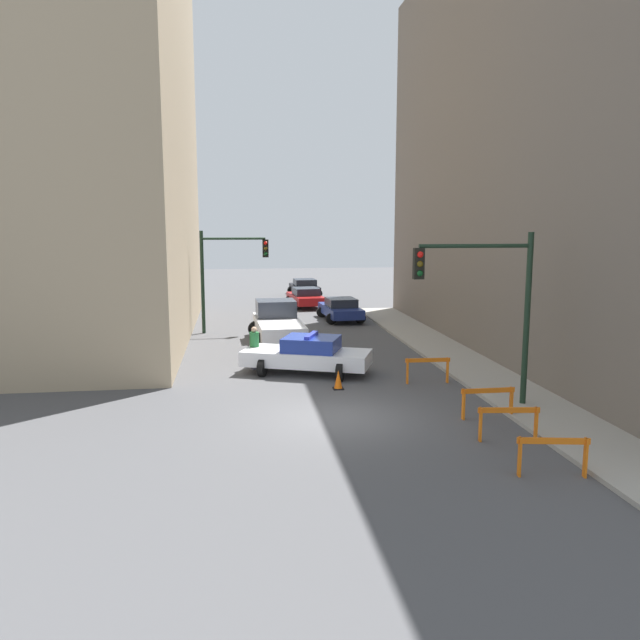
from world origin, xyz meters
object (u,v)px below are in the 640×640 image
Objects in this scene: white_truck at (278,323)px; traffic_cone at (338,380)px; police_car at (308,354)px; barrier_mid at (509,418)px; barrier_back at (488,398)px; pedestrian_crossing at (254,347)px; barrier_corner at (428,366)px; parked_car_mid at (306,297)px; traffic_light_far at (224,267)px; parked_car_near at (341,309)px; parked_car_far at (305,287)px; barrier_front at (553,450)px; traffic_light_near at (491,293)px.

white_truck is 8.89m from traffic_cone.
police_car is at bearing 108.16° from traffic_cone.
barrier_back is at bearing 83.15° from barrier_mid.
white_truck is at bearing 159.01° from pedestrian_crossing.
white_truck is 8.35× the size of traffic_cone.
traffic_cone is at bearing -173.89° from barrier_corner.
white_truck is at bearing -108.42° from parked_car_mid.
traffic_cone is (-1.26, -20.88, -0.36)m from parked_car_mid.
traffic_light_far is at bearing -125.23° from parked_car_mid.
parked_car_near is at bearing 80.02° from traffic_cone.
barrier_back is at bearing -63.58° from traffic_light_far.
white_truck is 3.43× the size of barrier_mid.
pedestrian_crossing is (1.21, -8.32, -2.54)m from traffic_light_far.
traffic_cone is at bearing -97.25° from parked_car_far.
barrier_back is at bearing -45.31° from traffic_cone.
police_car is 2.50m from traffic_cone.
barrier_back is (6.44, -7.09, -0.24)m from pedestrian_crossing.
barrier_corner is (5.95, -2.98, -0.24)m from pedestrian_crossing.
barrier_front is at bearing 21.05° from pedestrian_crossing.
parked_car_far is (0.65, 6.46, 0.00)m from parked_car_mid.
barrier_corner is at bearing 96.79° from barrier_back.
police_car is (-4.87, 5.15, -2.81)m from traffic_light_near.
barrier_back is (-0.37, -0.96, -2.91)m from traffic_light_near.
parked_car_near is at bearing 92.47° from barrier_mid.
pedestrian_crossing is at bearing 132.25° from barrier_back.
traffic_light_near reaches higher than white_truck.
white_truck is 15.23m from barrier_mid.
barrier_front and barrier_mid have the same top height.
traffic_light_far is 1.18× the size of parked_car_near.
barrier_back is at bearing 34.50° from pedestrian_crossing.
barrier_corner is 3.27m from traffic_cone.
traffic_light_near reaches higher than parked_car_far.
parked_car_mid is at bearing 75.15° from white_truck.
parked_car_mid is at bearing 99.02° from parked_car_near.
parked_car_near is (6.55, 3.21, -2.72)m from traffic_light_far.
parked_car_far is at bearing 85.99° from traffic_cone.
pedestrian_crossing is at bearing 138.03° from traffic_light_near.
parked_car_near reaches higher than barrier_front.
barrier_front is 0.99× the size of barrier_back.
pedestrian_crossing is at bearing 118.81° from barrier_front.
parked_car_far is (-2.18, 30.14, -2.86)m from traffic_light_near.
pedestrian_crossing is at bearing -104.16° from parked_car_far.
barrier_mid is at bearing 89.63° from barrier_front.
parked_car_mid is 18.00m from pedestrian_crossing.
traffic_light_near is at bearing 68.66° from barrier_back.
police_car is 7.70× the size of traffic_cone.
white_truck is 7.33m from parked_car_near.
traffic_light_near is at bearing -115.37° from police_car.
police_car is 4.48m from barrier_corner.
barrier_front and barrier_back have the same top height.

